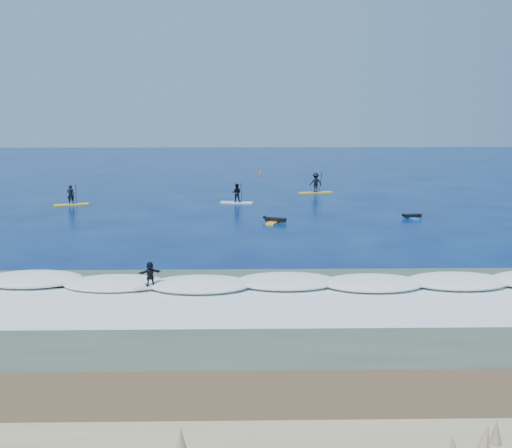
{
  "coord_description": "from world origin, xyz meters",
  "views": [
    {
      "loc": [
        -0.87,
        -35.63,
        8.24
      ],
      "look_at": [
        -0.21,
        1.07,
        0.6
      ],
      "focal_mm": 40.0,
      "sensor_mm": 36.0,
      "label": 1
    }
  ],
  "objects_px": {
    "marker_buoy": "(261,173)",
    "wave_surfer": "(150,276)",
    "prone_paddler_far": "(411,217)",
    "sup_paddler_center": "(237,195)",
    "sup_paddler_left": "(71,198)",
    "prone_paddler_near": "(274,220)",
    "sup_paddler_right": "(316,184)"
  },
  "relations": [
    {
      "from": "marker_buoy",
      "to": "wave_surfer",
      "type": "bearing_deg",
      "value": -97.98
    },
    {
      "from": "prone_paddler_far",
      "to": "sup_paddler_center",
      "type": "bearing_deg",
      "value": 52.79
    },
    {
      "from": "sup_paddler_left",
      "to": "prone_paddler_near",
      "type": "xyz_separation_m",
      "value": [
        16.79,
        -7.52,
        -0.46
      ]
    },
    {
      "from": "wave_surfer",
      "to": "sup_paddler_right",
      "type": "bearing_deg",
      "value": 49.57
    },
    {
      "from": "sup_paddler_right",
      "to": "prone_paddler_far",
      "type": "relative_size",
      "value": 1.7
    },
    {
      "from": "sup_paddler_right",
      "to": "marker_buoy",
      "type": "height_order",
      "value": "sup_paddler_right"
    },
    {
      "from": "sup_paddler_center",
      "to": "sup_paddler_right",
      "type": "xyz_separation_m",
      "value": [
        7.47,
        5.57,
        0.16
      ]
    },
    {
      "from": "marker_buoy",
      "to": "sup_paddler_left",
      "type": "bearing_deg",
      "value": -128.57
    },
    {
      "from": "sup_paddler_center",
      "to": "wave_surfer",
      "type": "relative_size",
      "value": 1.65
    },
    {
      "from": "sup_paddler_center",
      "to": "prone_paddler_far",
      "type": "height_order",
      "value": "sup_paddler_center"
    },
    {
      "from": "sup_paddler_left",
      "to": "marker_buoy",
      "type": "distance_m",
      "value": 26.51
    },
    {
      "from": "marker_buoy",
      "to": "prone_paddler_far",
      "type": "bearing_deg",
      "value": -68.59
    },
    {
      "from": "prone_paddler_near",
      "to": "sup_paddler_left",
      "type": "bearing_deg",
      "value": 88.07
    },
    {
      "from": "sup_paddler_left",
      "to": "wave_surfer",
      "type": "bearing_deg",
      "value": -85.74
    },
    {
      "from": "prone_paddler_far",
      "to": "wave_surfer",
      "type": "relative_size",
      "value": 1.14
    },
    {
      "from": "sup_paddler_center",
      "to": "prone_paddler_far",
      "type": "bearing_deg",
      "value": -19.22
    },
    {
      "from": "sup_paddler_left",
      "to": "marker_buoy",
      "type": "height_order",
      "value": "sup_paddler_left"
    },
    {
      "from": "sup_paddler_left",
      "to": "prone_paddler_far",
      "type": "bearing_deg",
      "value": -33.09
    },
    {
      "from": "sup_paddler_left",
      "to": "marker_buoy",
      "type": "xyz_separation_m",
      "value": [
        16.53,
        20.73,
        -0.35
      ]
    },
    {
      "from": "prone_paddler_near",
      "to": "prone_paddler_far",
      "type": "xyz_separation_m",
      "value": [
        10.29,
        1.32,
        -0.02
      ]
    },
    {
      "from": "prone_paddler_far",
      "to": "wave_surfer",
      "type": "bearing_deg",
      "value": 125.95
    },
    {
      "from": "wave_surfer",
      "to": "prone_paddler_near",
      "type": "bearing_deg",
      "value": 47.64
    },
    {
      "from": "sup_paddler_right",
      "to": "prone_paddler_far",
      "type": "bearing_deg",
      "value": -78.1
    },
    {
      "from": "wave_surfer",
      "to": "sup_paddler_center",
      "type": "bearing_deg",
      "value": 61.69
    },
    {
      "from": "prone_paddler_near",
      "to": "wave_surfer",
      "type": "relative_size",
      "value": 1.3
    },
    {
      "from": "sup_paddler_right",
      "to": "prone_paddler_far",
      "type": "xyz_separation_m",
      "value": [
        5.66,
        -12.58,
        -0.75
      ]
    },
    {
      "from": "sup_paddler_left",
      "to": "sup_paddler_center",
      "type": "xyz_separation_m",
      "value": [
        13.95,
        0.82,
        0.12
      ]
    },
    {
      "from": "sup_paddler_center",
      "to": "prone_paddler_near",
      "type": "relative_size",
      "value": 1.28
    },
    {
      "from": "sup_paddler_left",
      "to": "wave_surfer",
      "type": "height_order",
      "value": "sup_paddler_left"
    },
    {
      "from": "sup_paddler_center",
      "to": "sup_paddler_right",
      "type": "height_order",
      "value": "sup_paddler_right"
    },
    {
      "from": "prone_paddler_far",
      "to": "wave_surfer",
      "type": "xyz_separation_m",
      "value": [
        -16.67,
        -16.7,
        0.57
      ]
    },
    {
      "from": "sup_paddler_left",
      "to": "sup_paddler_right",
      "type": "relative_size",
      "value": 0.86
    }
  ]
}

